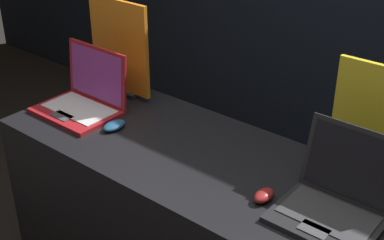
# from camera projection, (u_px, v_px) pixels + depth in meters

# --- Properties ---
(display_counter) EXTENTS (1.76, 0.70, 0.89)m
(display_counter) POSITION_uv_depth(u_px,v_px,m) (193.00, 236.00, 2.43)
(display_counter) COLOR black
(display_counter) RESTS_ON ground_plane
(laptop_front) EXTENTS (0.39, 0.30, 0.29)m
(laptop_front) POSITION_uv_depth(u_px,v_px,m) (84.00, 97.00, 2.54)
(laptop_front) COLOR maroon
(laptop_front) RESTS_ON display_counter
(mouse_front) EXTENTS (0.07, 0.12, 0.03)m
(mouse_front) POSITION_uv_depth(u_px,v_px,m) (114.00, 126.00, 2.39)
(mouse_front) COLOR navy
(mouse_front) RESTS_ON display_counter
(promo_stand_front) EXTENTS (0.38, 0.07, 0.48)m
(promo_stand_front) POSITION_uv_depth(u_px,v_px,m) (120.00, 50.00, 2.63)
(promo_stand_front) COLOR black
(promo_stand_front) RESTS_ON display_counter
(laptop_back) EXTENTS (0.35, 0.34, 0.29)m
(laptop_back) POSITION_uv_depth(u_px,v_px,m) (336.00, 198.00, 1.83)
(laptop_back) COLOR black
(laptop_back) RESTS_ON display_counter
(mouse_back) EXTENTS (0.06, 0.10, 0.04)m
(mouse_back) POSITION_uv_depth(u_px,v_px,m) (264.00, 195.00, 1.92)
(mouse_back) COLOR maroon
(mouse_back) RESTS_ON display_counter
(promo_stand_back) EXTENTS (0.35, 0.07, 0.46)m
(promo_stand_back) POSITION_uv_depth(u_px,v_px,m) (378.00, 126.00, 1.96)
(promo_stand_back) COLOR black
(promo_stand_back) RESTS_ON display_counter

